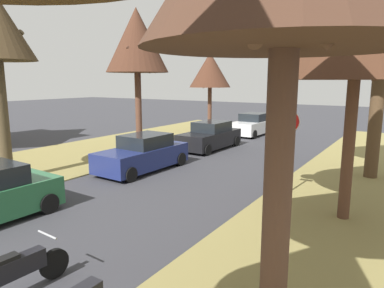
# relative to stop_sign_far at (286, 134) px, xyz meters

# --- Properties ---
(stop_sign_far) EXTENTS (0.81, 0.49, 2.95)m
(stop_sign_far) POSITION_rel_stop_sign_far_xyz_m (0.00, 0.00, 0.00)
(stop_sign_far) COLOR #9EA0A5
(stop_sign_far) RESTS_ON grass_verge_right
(street_tree_right_mid_b) EXTENTS (4.31, 4.31, 7.23)m
(street_tree_right_mid_b) POSITION_rel_stop_sign_far_xyz_m (2.04, -0.96, 3.40)
(street_tree_right_mid_b) COLOR brown
(street_tree_right_mid_b) RESTS_ON grass_verge_right
(street_tree_left_mid_b) EXTENTS (3.35, 3.35, 7.67)m
(street_tree_left_mid_b) POSITION_rel_stop_sign_far_xyz_m (-9.33, 3.29, 3.80)
(street_tree_left_mid_b) COLOR brown
(street_tree_left_mid_b) RESTS_ON grass_verge_left
(street_tree_left_far) EXTENTS (3.04, 3.04, 5.90)m
(street_tree_left_far) POSITION_rel_stop_sign_far_xyz_m (-9.44, 11.32, 2.48)
(street_tree_left_far) COLOR brown
(street_tree_left_far) RESTS_ON grass_verge_left
(parked_sedan_navy) EXTENTS (2.05, 4.45, 1.57)m
(parked_sedan_navy) POSITION_rel_stop_sign_far_xyz_m (-6.41, 0.22, -1.45)
(parked_sedan_navy) COLOR navy
(parked_sedan_navy) RESTS_ON ground
(parked_sedan_black) EXTENTS (2.05, 4.45, 1.57)m
(parked_sedan_black) POSITION_rel_stop_sign_far_xyz_m (-6.38, 6.08, -1.45)
(parked_sedan_black) COLOR black
(parked_sedan_black) RESTS_ON ground
(parked_sedan_white) EXTENTS (2.05, 4.45, 1.57)m
(parked_sedan_white) POSITION_rel_stop_sign_far_xyz_m (-6.42, 12.47, -1.45)
(parked_sedan_white) COLOR white
(parked_sedan_white) RESTS_ON ground
(parked_motorcycle) EXTENTS (0.60, 2.05, 0.97)m
(parked_motorcycle) POSITION_rel_stop_sign_far_xyz_m (-2.30, -8.03, -1.69)
(parked_motorcycle) COLOR black
(parked_motorcycle) RESTS_ON ground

